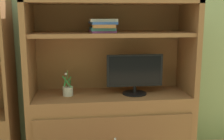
{
  "coord_description": "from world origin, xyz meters",
  "views": [
    {
      "loc": [
        -0.31,
        -2.24,
        1.46
      ],
      "look_at": [
        0.0,
        0.35,
        0.95
      ],
      "focal_mm": 44.77,
      "sensor_mm": 36.0,
      "label": 1
    }
  ],
  "objects_px": {
    "tv_monitor": "(135,74)",
    "media_console": "(111,111)",
    "potted_plant": "(68,91)",
    "magazine_stack": "(103,26)"
  },
  "relations": [
    {
      "from": "potted_plant",
      "to": "magazine_stack",
      "type": "xyz_separation_m",
      "value": [
        0.34,
        0.01,
        0.62
      ]
    },
    {
      "from": "tv_monitor",
      "to": "potted_plant",
      "type": "xyz_separation_m",
      "value": [
        -0.65,
        0.02,
        -0.16
      ]
    },
    {
      "from": "potted_plant",
      "to": "magazine_stack",
      "type": "distance_m",
      "value": 0.71
    },
    {
      "from": "potted_plant",
      "to": "magazine_stack",
      "type": "relative_size",
      "value": 0.74
    },
    {
      "from": "media_console",
      "to": "magazine_stack",
      "type": "xyz_separation_m",
      "value": [
        -0.08,
        -0.01,
        0.85
      ]
    },
    {
      "from": "media_console",
      "to": "potted_plant",
      "type": "relative_size",
      "value": 6.46
    },
    {
      "from": "media_console",
      "to": "tv_monitor",
      "type": "relative_size",
      "value": 2.9
    },
    {
      "from": "media_console",
      "to": "tv_monitor",
      "type": "xyz_separation_m",
      "value": [
        0.23,
        -0.04,
        0.38
      ]
    },
    {
      "from": "tv_monitor",
      "to": "media_console",
      "type": "bearing_deg",
      "value": 171.18
    },
    {
      "from": "tv_monitor",
      "to": "magazine_stack",
      "type": "xyz_separation_m",
      "value": [
        -0.31,
        0.03,
        0.46
      ]
    }
  ]
}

